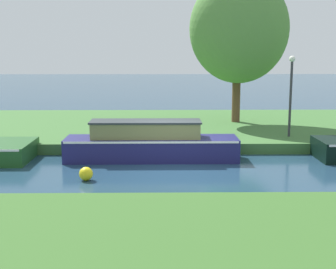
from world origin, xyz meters
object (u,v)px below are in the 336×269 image
object	(u,v)px
navy_narrowboat	(150,143)
lamp_post	(291,87)
willow_tree_left	(239,29)
channel_buoy	(86,174)

from	to	relation	value
navy_narrowboat	lamp_post	distance (m)	6.21
willow_tree_left	lamp_post	world-z (taller)	willow_tree_left
navy_narrowboat	channel_buoy	distance (m)	3.26
channel_buoy	navy_narrowboat	bearing A→B (deg)	55.45
willow_tree_left	lamp_post	bearing A→B (deg)	-66.74
lamp_post	channel_buoy	distance (m)	9.12
willow_tree_left	channel_buoy	distance (m)	11.25
lamp_post	willow_tree_left	bearing A→B (deg)	113.26
willow_tree_left	navy_narrowboat	bearing A→B (deg)	-124.11
navy_narrowboat	channel_buoy	size ratio (longest dim) A/B	14.64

